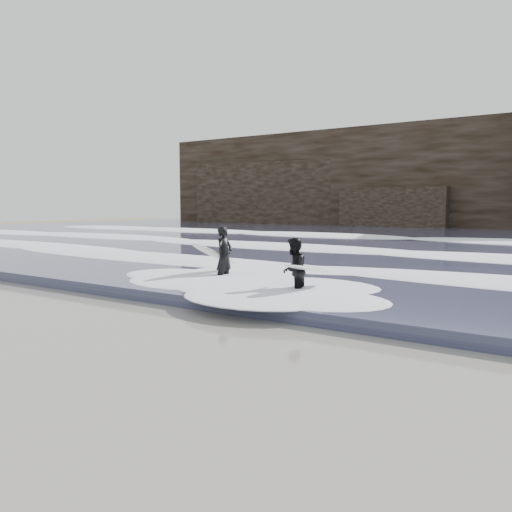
% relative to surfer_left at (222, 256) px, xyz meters
% --- Properties ---
extents(ground, '(120.00, 120.00, 0.00)m').
position_rel_surfer_left_xyz_m(ground, '(1.73, -6.08, -0.89)').
color(ground, olive).
rests_on(ground, ground).
extents(sea, '(90.00, 52.00, 0.30)m').
position_rel_surfer_left_xyz_m(sea, '(1.73, 22.92, -0.74)').
color(sea, '#343653').
rests_on(sea, ground).
extents(headland, '(70.00, 9.00, 10.00)m').
position_rel_surfer_left_xyz_m(headland, '(1.73, 39.92, 4.11)').
color(headland, black).
rests_on(headland, ground).
extents(foam_near, '(60.00, 3.20, 0.20)m').
position_rel_surfer_left_xyz_m(foam_near, '(1.73, 2.92, -0.49)').
color(foam_near, white).
rests_on(foam_near, sea).
extents(foam_mid, '(60.00, 4.00, 0.24)m').
position_rel_surfer_left_xyz_m(foam_mid, '(1.73, 9.92, -0.47)').
color(foam_mid, white).
rests_on(foam_mid, sea).
extents(foam_far, '(60.00, 4.80, 0.30)m').
position_rel_surfer_left_xyz_m(foam_far, '(1.73, 18.92, -0.44)').
color(foam_far, white).
rests_on(foam_far, sea).
extents(surfer_left, '(0.94, 2.07, 1.75)m').
position_rel_surfer_left_xyz_m(surfer_left, '(0.00, 0.00, 0.00)').
color(surfer_left, black).
rests_on(surfer_left, ground).
extents(surfer_right, '(1.19, 1.95, 1.57)m').
position_rel_surfer_left_xyz_m(surfer_right, '(2.96, -0.97, -0.09)').
color(surfer_right, black).
rests_on(surfer_right, ground).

